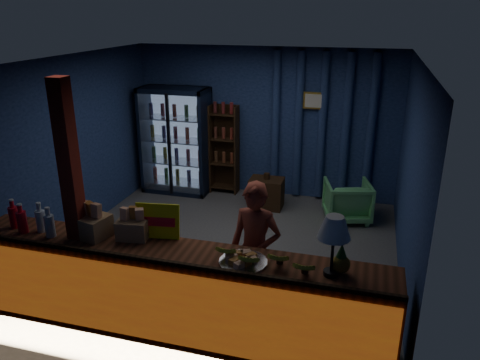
# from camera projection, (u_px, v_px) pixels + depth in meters

# --- Properties ---
(ground) EXTENTS (4.60, 4.60, 0.00)m
(ground) POSITION_uv_depth(u_px,v_px,m) (229.00, 247.00, 6.65)
(ground) COLOR #515154
(ground) RESTS_ON ground
(room_walls) EXTENTS (4.60, 4.60, 4.60)m
(room_walls) POSITION_uv_depth(u_px,v_px,m) (228.00, 140.00, 6.11)
(room_walls) COLOR navy
(room_walls) RESTS_ON ground
(counter) EXTENTS (4.40, 0.57, 0.99)m
(counter) POSITION_uv_depth(u_px,v_px,m) (174.00, 291.00, 4.76)
(counter) COLOR brown
(counter) RESTS_ON ground
(support_post) EXTENTS (0.16, 0.16, 2.60)m
(support_post) POSITION_uv_depth(u_px,v_px,m) (75.00, 206.00, 4.75)
(support_post) COLOR maroon
(support_post) RESTS_ON ground
(beverage_cooler) EXTENTS (1.20, 0.62, 1.90)m
(beverage_cooler) POSITION_uv_depth(u_px,v_px,m) (178.00, 141.00, 8.45)
(beverage_cooler) COLOR black
(beverage_cooler) RESTS_ON ground
(bottle_shelf) EXTENTS (0.50, 0.28, 1.60)m
(bottle_shelf) POSITION_uv_depth(u_px,v_px,m) (225.00, 150.00, 8.41)
(bottle_shelf) COLOR #342110
(bottle_shelf) RESTS_ON ground
(curtain_folds) EXTENTS (1.74, 0.14, 2.50)m
(curtain_folds) POSITION_uv_depth(u_px,v_px,m) (322.00, 127.00, 7.88)
(curtain_folds) COLOR navy
(curtain_folds) RESTS_ON room_walls
(framed_picture) EXTENTS (0.36, 0.04, 0.28)m
(framed_picture) POSITION_uv_depth(u_px,v_px,m) (314.00, 101.00, 7.72)
(framed_picture) COLOR gold
(framed_picture) RESTS_ON room_walls
(shopkeeper) EXTENTS (0.59, 0.42, 1.53)m
(shopkeeper) POSITION_uv_depth(u_px,v_px,m) (255.00, 251.00, 4.95)
(shopkeeper) COLOR #973B29
(shopkeeper) RESTS_ON ground
(green_chair) EXTENTS (0.84, 0.86, 0.64)m
(green_chair) POSITION_uv_depth(u_px,v_px,m) (347.00, 201.00, 7.41)
(green_chair) COLOR #5EBD6E
(green_chair) RESTS_ON ground
(side_table) EXTENTS (0.56, 0.41, 0.61)m
(side_table) POSITION_uv_depth(u_px,v_px,m) (266.00, 193.00, 7.89)
(side_table) COLOR #342110
(side_table) RESTS_ON ground
(yellow_sign) EXTENTS (0.47, 0.16, 0.37)m
(yellow_sign) POSITION_uv_depth(u_px,v_px,m) (157.00, 221.00, 4.80)
(yellow_sign) COLOR yellow
(yellow_sign) RESTS_ON counter
(soda_bottles) EXTENTS (0.61, 0.18, 0.33)m
(soda_bottles) POSITION_uv_depth(u_px,v_px,m) (31.00, 220.00, 4.94)
(soda_bottles) COLOR red
(soda_bottles) RESTS_ON counter
(snack_box_left) EXTENTS (0.41, 0.36, 0.38)m
(snack_box_left) POSITION_uv_depth(u_px,v_px,m) (91.00, 224.00, 4.85)
(snack_box_left) COLOR olive
(snack_box_left) RESTS_ON counter
(snack_box_centre) EXTENTS (0.35, 0.30, 0.33)m
(snack_box_centre) POSITION_uv_depth(u_px,v_px,m) (134.00, 227.00, 4.82)
(snack_box_centre) COLOR olive
(snack_box_centre) RESTS_ON counter
(pastry_tray) EXTENTS (0.46, 0.46, 0.07)m
(pastry_tray) POSITION_uv_depth(u_px,v_px,m) (243.00, 261.00, 4.36)
(pastry_tray) COLOR silver
(pastry_tray) RESTS_ON counter
(banana_bunches) EXTENTS (0.97, 0.28, 0.16)m
(banana_bunches) POSITION_uv_depth(u_px,v_px,m) (265.00, 258.00, 4.29)
(banana_bunches) COLOR gold
(banana_bunches) RESTS_ON counter
(table_lamp) EXTENTS (0.29, 0.29, 0.58)m
(table_lamp) POSITION_uv_depth(u_px,v_px,m) (334.00, 230.00, 4.02)
(table_lamp) COLOR black
(table_lamp) RESTS_ON counter
(pineapple) EXTENTS (0.17, 0.17, 0.29)m
(pineapple) POSITION_uv_depth(u_px,v_px,m) (341.00, 261.00, 4.16)
(pineapple) COLOR olive
(pineapple) RESTS_ON counter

